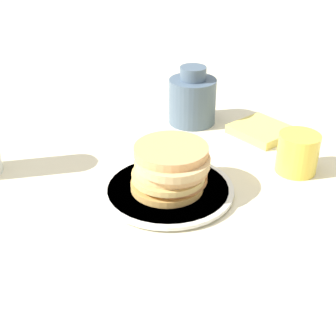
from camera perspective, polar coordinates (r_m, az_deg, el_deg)
ground_plane at (r=0.90m, az=1.35°, el=-2.40°), size 4.00×4.00×0.00m
plate at (r=0.88m, az=0.00°, el=-2.65°), size 0.25×0.25×0.01m
pancake_stack at (r=0.85m, az=0.30°, el=0.01°), size 0.15×0.15×0.08m
juice_glass at (r=0.97m, az=15.53°, el=1.76°), size 0.08×0.08×0.08m
cream_jug at (r=1.14m, az=2.99°, el=8.39°), size 0.11×0.11×0.14m
napkin at (r=1.11m, az=11.36°, el=4.50°), size 0.16×0.16×0.02m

